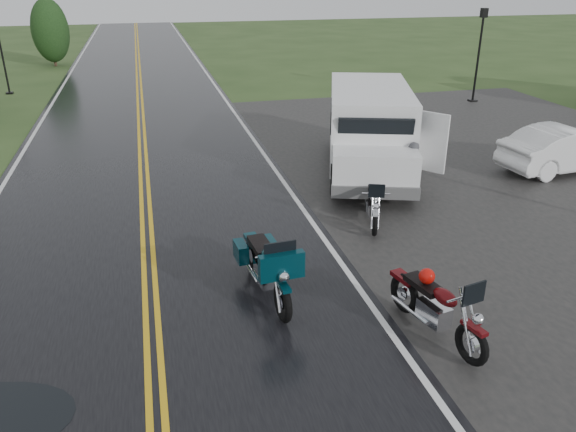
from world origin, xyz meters
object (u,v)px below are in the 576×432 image
object	(u,v)px
motorcycle_red	(474,330)
sedan_white	(566,150)
motorcycle_silver	(375,214)
van_white	(337,151)
lamp_post_far_right	(478,56)
lamp_post_far_left	(2,55)
person_at_van	(411,171)
motorcycle_teal	(283,287)

from	to	relation	value
motorcycle_red	sedan_white	size ratio (longest dim) A/B	0.55
motorcycle_red	motorcycle_silver	world-z (taller)	motorcycle_red
van_white	lamp_post_far_right	size ratio (longest dim) A/B	1.55
sedan_white	lamp_post_far_left	distance (m)	24.46
lamp_post_far_left	van_white	bearing A→B (deg)	-56.29
person_at_van	lamp_post_far_left	size ratio (longest dim) A/B	0.41
person_at_van	lamp_post_far_left	world-z (taller)	lamp_post_far_left
motorcycle_silver	person_at_van	distance (m)	2.67
lamp_post_far_right	person_at_van	bearing A→B (deg)	-128.21
van_white	sedan_white	distance (m)	7.21
van_white	lamp_post_far_right	xyz separation A→B (m)	(9.73, 9.41, 0.80)
motorcycle_teal	lamp_post_far_right	size ratio (longest dim) A/B	0.59
motorcycle_teal	motorcycle_silver	xyz separation A→B (m)	(2.77, 2.73, -0.13)
van_white	motorcycle_teal	bearing A→B (deg)	-98.81
person_at_van	lamp_post_far_left	bearing A→B (deg)	-51.77
van_white	sedan_white	xyz separation A→B (m)	(7.18, 0.20, -0.57)
motorcycle_silver	sedan_white	world-z (taller)	sedan_white
person_at_van	motorcycle_silver	bearing A→B (deg)	49.52
motorcycle_teal	sedan_white	bearing A→B (deg)	24.47
motorcycle_teal	lamp_post_far_left	xyz separation A→B (m)	(-8.25, 21.89, 1.12)
person_at_van	lamp_post_far_right	world-z (taller)	lamp_post_far_right
motorcycle_red	sedan_white	xyz separation A→B (m)	(7.49, 7.38, 0.01)
motorcycle_silver	person_at_van	xyz separation A→B (m)	(1.79, 1.98, 0.17)
van_white	person_at_van	world-z (taller)	van_white
person_at_van	motorcycle_red	bearing A→B (deg)	73.65
motorcycle_red	motorcycle_teal	size ratio (longest dim) A/B	0.92
motorcycle_silver	lamp_post_far_right	size ratio (longest dim) A/B	0.49
van_white	lamp_post_far_left	world-z (taller)	lamp_post_far_left
person_at_van	lamp_post_far_left	distance (m)	21.45
motorcycle_red	motorcycle_teal	world-z (taller)	motorcycle_teal
person_at_van	van_white	bearing A→B (deg)	-19.03
lamp_post_far_left	sedan_white	bearing A→B (deg)	-41.85
motorcycle_silver	van_white	distance (m)	2.73
motorcycle_red	sedan_white	distance (m)	10.51
motorcycle_red	lamp_post_far_right	world-z (taller)	lamp_post_far_right
sedan_white	lamp_post_far_left	size ratio (longest dim) A/B	1.10
motorcycle_teal	lamp_post_far_right	bearing A→B (deg)	44.96
van_white	lamp_post_far_left	xyz separation A→B (m)	(-11.01, 16.50, 0.61)
motorcycle_silver	sedan_white	distance (m)	7.73
van_white	person_at_van	size ratio (longest dim) A/B	4.18
motorcycle_teal	person_at_van	world-z (taller)	person_at_van
sedan_white	motorcycle_teal	bearing A→B (deg)	113.26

